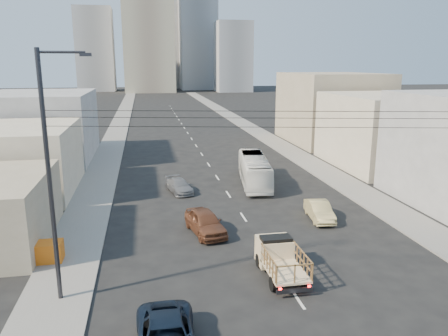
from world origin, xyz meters
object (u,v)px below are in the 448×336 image
object	(u,v)px
sedan_grey	(179,186)
streetlamp_left	(51,173)
city_bus	(254,170)
flatbed_pickup	(280,257)
crate_stack	(46,252)
sedan_brown	(205,222)
sedan_tan	(319,211)

from	to	relation	value
sedan_grey	streetlamp_left	size ratio (longest dim) A/B	0.34
city_bus	flatbed_pickup	bearing A→B (deg)	-91.68
city_bus	sedan_grey	xyz separation A→B (m)	(-7.35, -1.49, -0.80)
crate_stack	flatbed_pickup	bearing A→B (deg)	-16.92
flatbed_pickup	sedan_brown	bearing A→B (deg)	115.05
sedan_brown	streetlamp_left	world-z (taller)	streetlamp_left
streetlamp_left	city_bus	bearing A→B (deg)	52.61
city_bus	streetlamp_left	distance (m)	24.42
sedan_brown	sedan_grey	size ratio (longest dim) A/B	1.14
city_bus	crate_stack	xyz separation A→B (m)	(-16.11, -14.51, -0.70)
sedan_grey	city_bus	bearing A→B (deg)	-1.77
city_bus	sedan_grey	distance (m)	7.55
flatbed_pickup	sedan_grey	bearing A→B (deg)	103.66
city_bus	crate_stack	distance (m)	21.70
sedan_grey	streetlamp_left	bearing A→B (deg)	-125.45
flatbed_pickup	crate_stack	size ratio (longest dim) A/B	2.45
sedan_grey	sedan_brown	bearing A→B (deg)	-97.87
city_bus	sedan_brown	size ratio (longest dim) A/B	2.13
sedan_brown	crate_stack	distance (m)	10.12
flatbed_pickup	streetlamp_left	size ratio (longest dim) A/B	0.37
flatbed_pickup	streetlamp_left	bearing A→B (deg)	-177.20
sedan_tan	streetlamp_left	size ratio (longest dim) A/B	0.34
flatbed_pickup	streetlamp_left	distance (m)	12.49
flatbed_pickup	sedan_brown	size ratio (longest dim) A/B	0.94
flatbed_pickup	sedan_tan	bearing A→B (deg)	55.01
city_bus	sedan_brown	distance (m)	13.31
flatbed_pickup	streetlamp_left	world-z (taller)	streetlamp_left
sedan_grey	crate_stack	distance (m)	15.70
city_bus	sedan_grey	world-z (taller)	city_bus
flatbed_pickup	sedan_grey	size ratio (longest dim) A/B	1.07
sedan_brown	sedan_grey	world-z (taller)	sedan_brown
flatbed_pickup	crate_stack	bearing A→B (deg)	163.08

